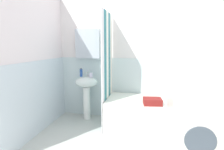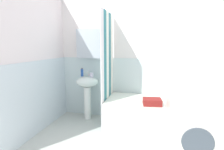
{
  "view_description": "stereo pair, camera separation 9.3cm",
  "coord_description": "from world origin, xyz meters",
  "views": [
    {
      "loc": [
        0.21,
        -2.09,
        1.45
      ],
      "look_at": [
        -0.39,
        0.76,
        0.95
      ],
      "focal_mm": 28.03,
      "sensor_mm": 36.0,
      "label": 1
    },
    {
      "loc": [
        0.3,
        -2.07,
        1.45
      ],
      "look_at": [
        -0.39,
        0.76,
        0.95
      ],
      "focal_mm": 28.03,
      "sensor_mm": 36.0,
      "label": 2
    }
  ],
  "objects": [
    {
      "name": "washer_dryer_stack",
      "position": [
        0.76,
        0.01,
        0.87
      ],
      "size": [
        0.57,
        0.61,
        1.74
      ],
      "color": "white",
      "rests_on": "ground_plane"
    },
    {
      "name": "towel_folded",
      "position": [
        0.29,
        0.63,
        0.57
      ],
      "size": [
        0.31,
        0.25,
        0.1
      ],
      "primitive_type": "cube",
      "rotation": [
        0.0,
        0.0,
        0.15
      ],
      "color": "maroon",
      "rests_on": "bathtub"
    },
    {
      "name": "soap_dispenser",
      "position": [
        -1.06,
        1.06,
        0.92
      ],
      "size": [
        0.05,
        0.05,
        0.17
      ],
      "color": "#254A99",
      "rests_on": "sink"
    },
    {
      "name": "bathtub",
      "position": [
        0.29,
        0.84,
        0.26
      ],
      "size": [
        1.54,
        0.76,
        0.52
      ],
      "primitive_type": "cube",
      "color": "white",
      "rests_on": "ground_plane"
    },
    {
      "name": "body_wash_bottle",
      "position": [
        0.97,
        1.13,
        0.6
      ],
      "size": [
        0.05,
        0.05,
        0.15
      ],
      "color": "#292824",
      "rests_on": "bathtub"
    },
    {
      "name": "toothbrush_cup",
      "position": [
        -0.85,
        1.02,
        0.89
      ],
      "size": [
        0.06,
        0.06,
        0.09
      ],
      "primitive_type": "cylinder",
      "color": "white",
      "rests_on": "sink"
    },
    {
      "name": "wall_back_tiled",
      "position": [
        -0.06,
        1.26,
        1.14
      ],
      "size": [
        3.6,
        0.18,
        2.4
      ],
      "color": "white",
      "rests_on": "ground_plane"
    },
    {
      "name": "sink",
      "position": [
        -0.95,
        1.03,
        0.62
      ],
      "size": [
        0.44,
        0.34,
        0.84
      ],
      "color": "white",
      "rests_on": "ground_plane"
    },
    {
      "name": "faucet",
      "position": [
        -0.95,
        1.11,
        0.91
      ],
      "size": [
        0.03,
        0.12,
        0.12
      ],
      "color": "silver",
      "rests_on": "sink"
    },
    {
      "name": "shampoo_bottle",
      "position": [
        0.76,
        1.17,
        0.63
      ],
      "size": [
        0.06,
        0.06,
        0.23
      ],
      "color": "#364AA3",
      "rests_on": "bathtub"
    },
    {
      "name": "conditioner_bottle",
      "position": [
        0.87,
        1.13,
        0.6
      ],
      "size": [
        0.05,
        0.05,
        0.16
      ],
      "color": "#CA4A68",
      "rests_on": "bathtub"
    },
    {
      "name": "wall_left_tiled",
      "position": [
        -1.57,
        0.34,
        1.12
      ],
      "size": [
        0.07,
        1.81,
        2.4
      ],
      "color": "white",
      "rests_on": "ground_plane"
    },
    {
      "name": "shower_curtain",
      "position": [
        -0.49,
        0.84,
        1.0
      ],
      "size": [
        0.01,
        0.76,
        2.0
      ],
      "color": "white",
      "rests_on": "ground_plane"
    }
  ]
}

